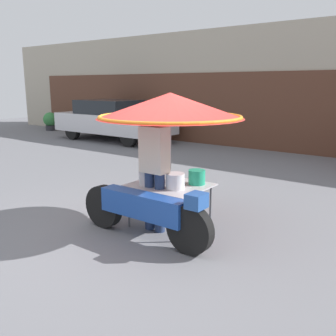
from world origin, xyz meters
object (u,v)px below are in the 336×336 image
(parked_car, at_px, (113,120))
(potted_plant, at_px, (50,121))
(vendor_motorcycle_cart, at_px, (168,123))
(vendor_person, at_px, (154,164))

(parked_car, height_order, potted_plant, parked_car)
(potted_plant, bearing_deg, parked_car, -6.54)
(vendor_motorcycle_cart, height_order, potted_plant, vendor_motorcycle_cart)
(vendor_motorcycle_cart, distance_m, vendor_person, 0.58)
(vendor_motorcycle_cart, xyz_separation_m, vendor_person, (-0.08, -0.20, -0.54))
(potted_plant, bearing_deg, vendor_person, -29.92)
(vendor_motorcycle_cart, bearing_deg, potted_plant, 151.02)
(vendor_motorcycle_cart, relative_size, parked_car, 0.46)
(vendor_person, bearing_deg, vendor_motorcycle_cart, 68.75)
(parked_car, xyz_separation_m, potted_plant, (-4.44, 0.51, -0.33))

